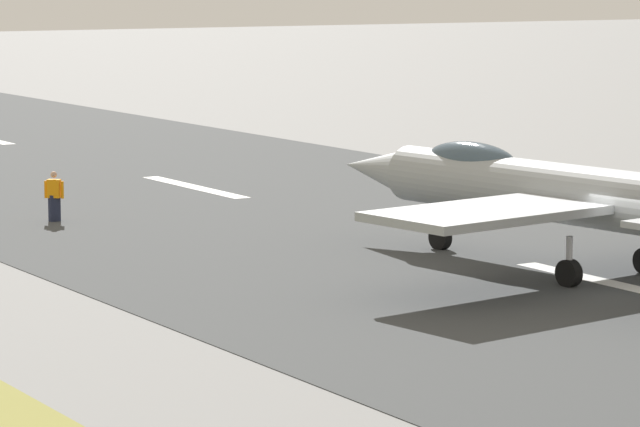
% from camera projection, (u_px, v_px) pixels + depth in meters
% --- Properties ---
extents(ground_plane, '(400.00, 400.00, 0.00)m').
position_uv_depth(ground_plane, '(633.00, 289.00, 46.17)').
color(ground_plane, slate).
extents(runway_strip, '(240.00, 26.00, 0.02)m').
position_uv_depth(runway_strip, '(633.00, 289.00, 46.16)').
color(runway_strip, '#3A3D3E').
rests_on(runway_strip, ground).
extents(fighter_jet, '(17.83, 14.54, 5.53)m').
position_uv_depth(fighter_jet, '(565.00, 191.00, 48.42)').
color(fighter_jet, '#979CA0').
rests_on(fighter_jet, ground).
extents(crew_person, '(0.51, 0.54, 1.74)m').
position_uv_depth(crew_person, '(54.00, 197.00, 58.45)').
color(crew_person, '#1E2338').
rests_on(crew_person, ground).
extents(marker_cone_far, '(0.44, 0.44, 0.55)m').
position_uv_depth(marker_cone_far, '(438.00, 165.00, 73.48)').
color(marker_cone_far, orange).
rests_on(marker_cone_far, ground).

